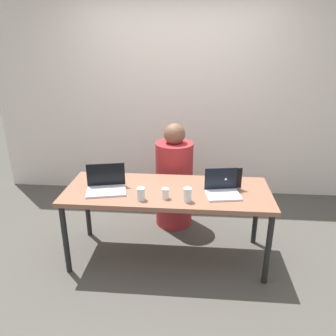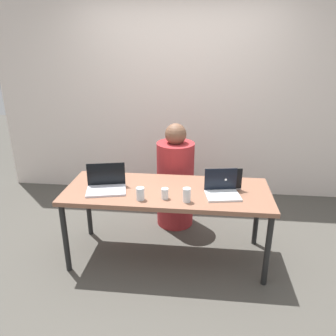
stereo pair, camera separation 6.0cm
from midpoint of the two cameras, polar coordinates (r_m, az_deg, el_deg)
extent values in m
plane|color=#494640|center=(3.31, -0.65, -14.99)|extent=(12.00, 12.00, 0.00)
cube|color=silver|center=(4.29, 1.33, 12.87)|extent=(4.79, 0.10, 2.67)
cube|color=brown|center=(2.96, -0.70, -4.11)|extent=(1.84, 0.71, 0.04)
cylinder|color=black|center=(3.08, -17.98, -11.76)|extent=(0.05, 0.05, 0.67)
cylinder|color=black|center=(2.92, 16.45, -13.46)|extent=(0.05, 0.05, 0.67)
cylinder|color=black|center=(3.56, -14.35, -6.56)|extent=(0.05, 0.05, 0.67)
cylinder|color=black|center=(3.43, 14.59, -7.71)|extent=(0.05, 0.05, 0.67)
cylinder|color=#A5292C|center=(3.63, 0.59, -2.85)|extent=(0.50, 0.50, 0.95)
sphere|color=brown|center=(3.43, 0.63, 5.92)|extent=(0.23, 0.23, 0.23)
cube|color=silver|center=(2.95, -11.27, -4.00)|extent=(0.38, 0.30, 0.02)
cube|color=black|center=(3.01, -11.33, -1.12)|extent=(0.33, 0.09, 0.21)
sphere|color=white|center=(3.03, -11.32, -1.02)|extent=(0.04, 0.04, 0.04)
cube|color=silver|center=(2.86, 8.97, -4.70)|extent=(0.32, 0.26, 0.02)
cube|color=black|center=(2.91, 8.58, -1.85)|extent=(0.28, 0.06, 0.20)
sphere|color=white|center=(2.92, 8.52, -1.74)|extent=(0.04, 0.04, 0.04)
cube|color=silver|center=(3.08, 8.88, -2.72)|extent=(0.32, 0.24, 0.02)
cube|color=black|center=(2.94, 9.35, -1.74)|extent=(0.30, 0.04, 0.19)
sphere|color=white|center=(2.93, 9.40, -1.84)|extent=(0.03, 0.03, 0.03)
cylinder|color=white|center=(2.72, 2.79, -4.69)|extent=(0.07, 0.07, 0.12)
cylinder|color=silver|center=(2.73, 2.78, -5.20)|extent=(0.06, 0.06, 0.07)
cylinder|color=white|center=(2.77, -1.09, -4.47)|extent=(0.06, 0.06, 0.09)
cylinder|color=silver|center=(2.78, -1.09, -4.85)|extent=(0.05, 0.05, 0.05)
cylinder|color=silver|center=(2.75, -5.35, -4.53)|extent=(0.07, 0.07, 0.11)
cylinder|color=silver|center=(2.76, -5.33, -4.98)|extent=(0.06, 0.06, 0.06)
camera|label=1|loc=(0.03, -90.59, -0.23)|focal=35.00mm
camera|label=2|loc=(0.03, 89.41, 0.23)|focal=35.00mm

